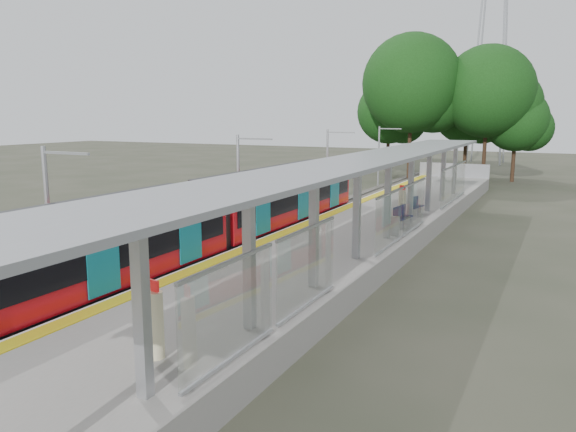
% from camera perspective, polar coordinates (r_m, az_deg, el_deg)
% --- Properties ---
extents(trackbed, '(3.00, 70.00, 0.24)m').
position_cam_1_polar(trackbed, '(29.78, -1.02, -1.93)').
color(trackbed, '#59544C').
rests_on(trackbed, ground).
extents(platform, '(6.00, 50.00, 1.00)m').
position_cam_1_polar(platform, '(27.95, 7.19, -2.02)').
color(platform, gray).
rests_on(platform, ground).
extents(tactile_strip, '(0.60, 50.00, 0.02)m').
position_cam_1_polar(tactile_strip, '(28.77, 2.42, -0.56)').
color(tactile_strip, gold).
rests_on(tactile_strip, platform).
extents(end_fence, '(6.00, 0.10, 1.20)m').
position_cam_1_polar(end_fence, '(51.76, 16.50, 4.49)').
color(end_fence, '#9EA0A5').
rests_on(end_fence, platform).
extents(train, '(2.74, 27.60, 3.62)m').
position_cam_1_polar(train, '(23.71, -8.66, -0.43)').
color(train, black).
rests_on(train, ground).
extents(canopy, '(3.27, 38.00, 3.66)m').
position_cam_1_polar(canopy, '(23.30, 7.99, 4.73)').
color(canopy, '#9EA0A5').
rests_on(canopy, platform).
extents(pylon, '(8.00, 4.00, 38.00)m').
position_cam_1_polar(pylon, '(80.43, 20.19, 18.64)').
color(pylon, '#9EA0A5').
rests_on(pylon, ground).
extents(tree_cluster, '(19.32, 14.32, 14.17)m').
position_cam_1_polar(tree_cluster, '(58.28, 15.78, 11.58)').
color(tree_cluster, '#382316').
rests_on(tree_cluster, ground).
extents(catenary_masts, '(2.08, 48.16, 5.40)m').
position_cam_1_polar(catenary_masts, '(29.30, -4.92, 3.37)').
color(catenary_masts, '#9EA0A5').
rests_on(catenary_masts, ground).
extents(bench_mid, '(0.62, 1.55, 1.03)m').
position_cam_1_polar(bench_mid, '(27.95, 11.46, 0.03)').
color(bench_mid, '#0F124B').
rests_on(bench_mid, platform).
extents(bench_far, '(0.64, 1.42, 0.94)m').
position_cam_1_polar(bench_far, '(31.69, 12.74, 1.08)').
color(bench_far, '#0F124B').
rests_on(bench_far, platform).
extents(info_pillar_near, '(0.41, 0.41, 1.82)m').
position_cam_1_polar(info_pillar_near, '(13.09, -13.39, -10.64)').
color(info_pillar_near, beige).
rests_on(info_pillar_near, platform).
extents(info_pillar_far, '(0.39, 0.39, 1.72)m').
position_cam_1_polar(info_pillar_far, '(30.55, 11.51, 1.27)').
color(info_pillar_far, beige).
rests_on(info_pillar_far, platform).
extents(litter_bin, '(0.54, 0.54, 0.87)m').
position_cam_1_polar(litter_bin, '(25.83, 10.78, -1.02)').
color(litter_bin, '#9EA0A5').
rests_on(litter_bin, platform).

